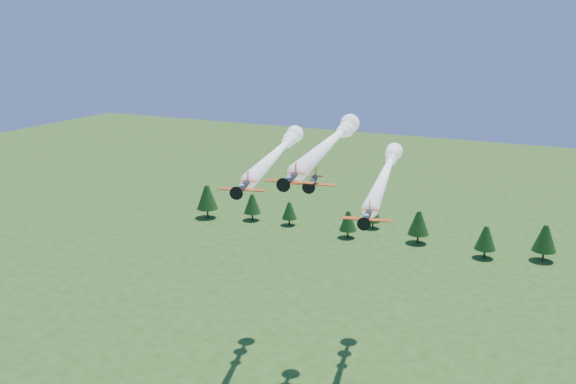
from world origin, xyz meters
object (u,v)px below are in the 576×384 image
at_px(plane_lead, 333,140).
at_px(plane_left, 279,150).
at_px(plane_right, 387,170).
at_px(plane_slot, 312,182).

xyz_separation_m(plane_lead, plane_left, (-13.78, 7.25, -4.32)).
distance_m(plane_left, plane_right, 20.71).
xyz_separation_m(plane_left, plane_slot, (15.25, -19.06, -0.23)).
bearing_deg(plane_lead, plane_left, 141.23).
height_order(plane_left, plane_slot, plane_left).
relative_size(plane_lead, plane_right, 0.94).
xyz_separation_m(plane_left, plane_right, (19.54, 6.13, -3.12)).
bearing_deg(plane_left, plane_right, 2.08).
bearing_deg(plane_lead, plane_slot, -93.91).
relative_size(plane_left, plane_slot, 6.19).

